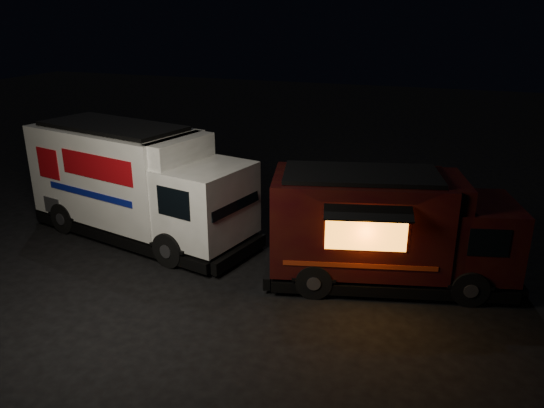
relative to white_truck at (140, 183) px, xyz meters
The scene contains 3 objects.
ground 3.64m from the white_truck, 24.33° to the right, with size 80.00×80.00×0.00m, color black.
white_truck is the anchor object (origin of this frame).
red_truck 7.59m from the white_truck, ahead, with size 6.27×2.31×2.92m, color #331009, non-canonical shape.
Camera 1 is at (6.07, -11.61, 6.57)m, focal length 35.00 mm.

